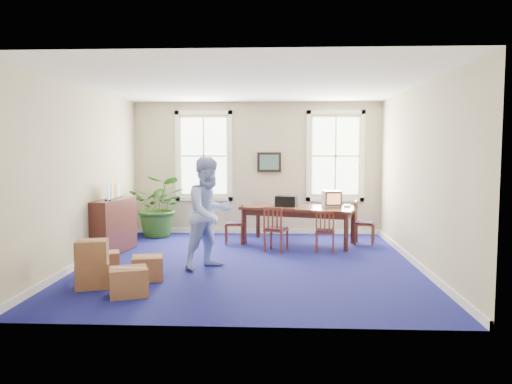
{
  "coord_description": "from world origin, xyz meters",
  "views": [
    {
      "loc": [
        0.54,
        -8.91,
        2.08
      ],
      "look_at": [
        0.1,
        0.6,
        1.25
      ],
      "focal_mm": 35.0,
      "sensor_mm": 36.0,
      "label": 1
    }
  ],
  "objects_px": {
    "conference_table": "(299,225)",
    "chair_near_left": "(276,229)",
    "potted_plant": "(160,206)",
    "cardboard_boxes": "(107,261)",
    "credenza": "(113,227)",
    "man": "(209,213)",
    "crt_tv": "(332,199)"
  },
  "relations": [
    {
      "from": "chair_near_left",
      "to": "potted_plant",
      "type": "height_order",
      "value": "potted_plant"
    },
    {
      "from": "crt_tv",
      "to": "man",
      "type": "relative_size",
      "value": 0.21
    },
    {
      "from": "conference_table",
      "to": "cardboard_boxes",
      "type": "xyz_separation_m",
      "value": [
        -3.04,
        -3.51,
        -0.03
      ]
    },
    {
      "from": "man",
      "to": "credenza",
      "type": "height_order",
      "value": "man"
    },
    {
      "from": "crt_tv",
      "to": "credenza",
      "type": "bearing_deg",
      "value": -171.79
    },
    {
      "from": "man",
      "to": "credenza",
      "type": "distance_m",
      "value": 2.42
    },
    {
      "from": "potted_plant",
      "to": "cardboard_boxes",
      "type": "xyz_separation_m",
      "value": [
        0.21,
        -4.26,
        -0.35
      ]
    },
    {
      "from": "man",
      "to": "potted_plant",
      "type": "bearing_deg",
      "value": 72.44
    },
    {
      "from": "crt_tv",
      "to": "potted_plant",
      "type": "bearing_deg",
      "value": 163.15
    },
    {
      "from": "crt_tv",
      "to": "man",
      "type": "bearing_deg",
      "value": -142.02
    },
    {
      "from": "man",
      "to": "credenza",
      "type": "relative_size",
      "value": 1.42
    },
    {
      "from": "chair_near_left",
      "to": "crt_tv",
      "type": "bearing_deg",
      "value": -123.37
    },
    {
      "from": "conference_table",
      "to": "man",
      "type": "xyz_separation_m",
      "value": [
        -1.64,
        -2.29,
        0.56
      ]
    },
    {
      "from": "cardboard_boxes",
      "to": "chair_near_left",
      "type": "bearing_deg",
      "value": 46.5
    },
    {
      "from": "conference_table",
      "to": "man",
      "type": "bearing_deg",
      "value": -108.66
    },
    {
      "from": "potted_plant",
      "to": "cardboard_boxes",
      "type": "distance_m",
      "value": 4.27
    },
    {
      "from": "chair_near_left",
      "to": "cardboard_boxes",
      "type": "bearing_deg",
      "value": 67.1
    },
    {
      "from": "conference_table",
      "to": "cardboard_boxes",
      "type": "bearing_deg",
      "value": -113.95
    },
    {
      "from": "chair_near_left",
      "to": "cardboard_boxes",
      "type": "xyz_separation_m",
      "value": [
        -2.55,
        -2.68,
        -0.08
      ]
    },
    {
      "from": "conference_table",
      "to": "chair_near_left",
      "type": "distance_m",
      "value": 0.96
    },
    {
      "from": "crt_tv",
      "to": "cardboard_boxes",
      "type": "bearing_deg",
      "value": -143.41
    },
    {
      "from": "potted_plant",
      "to": "credenza",
      "type": "bearing_deg",
      "value": -104.06
    },
    {
      "from": "potted_plant",
      "to": "cardboard_boxes",
      "type": "height_order",
      "value": "potted_plant"
    },
    {
      "from": "conference_table",
      "to": "credenza",
      "type": "bearing_deg",
      "value": -145.94
    },
    {
      "from": "credenza",
      "to": "cardboard_boxes",
      "type": "bearing_deg",
      "value": -65.69
    },
    {
      "from": "conference_table",
      "to": "cardboard_boxes",
      "type": "distance_m",
      "value": 4.64
    },
    {
      "from": "cardboard_boxes",
      "to": "potted_plant",
      "type": "bearing_deg",
      "value": 92.88
    },
    {
      "from": "chair_near_left",
      "to": "credenza",
      "type": "height_order",
      "value": "credenza"
    },
    {
      "from": "conference_table",
      "to": "crt_tv",
      "type": "bearing_deg",
      "value": 21.38
    },
    {
      "from": "conference_table",
      "to": "cardboard_boxes",
      "type": "height_order",
      "value": "conference_table"
    },
    {
      "from": "man",
      "to": "potted_plant",
      "type": "distance_m",
      "value": 3.45
    },
    {
      "from": "credenza",
      "to": "cardboard_boxes",
      "type": "xyz_separation_m",
      "value": [
        0.69,
        -2.36,
        -0.15
      ]
    }
  ]
}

